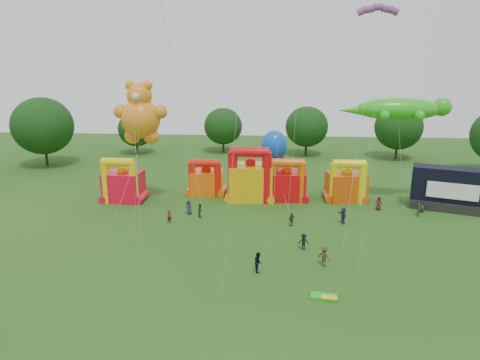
# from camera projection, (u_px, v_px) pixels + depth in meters

# --- Properties ---
(ground) EXTENTS (160.00, 160.00, 0.00)m
(ground) POSITION_uv_depth(u_px,v_px,m) (245.00, 318.00, 30.62)
(ground) COLOR #225217
(ground) RESTS_ON ground
(tree_ring) EXTENTS (125.83, 127.96, 12.07)m
(tree_ring) POSITION_uv_depth(u_px,v_px,m) (229.00, 233.00, 29.66)
(tree_ring) COLOR #352314
(tree_ring) RESTS_ON ground
(bouncy_castle_0) EXTENTS (4.97, 4.08, 6.04)m
(bouncy_castle_0) POSITION_uv_depth(u_px,v_px,m) (123.00, 184.00, 56.12)
(bouncy_castle_0) COLOR red
(bouncy_castle_0) RESTS_ON ground
(bouncy_castle_1) EXTENTS (4.89, 4.12, 5.17)m
(bouncy_castle_1) POSITION_uv_depth(u_px,v_px,m) (206.00, 180.00, 59.08)
(bouncy_castle_1) COLOR #EC600C
(bouncy_castle_1) RESTS_ON ground
(bouncy_castle_2) EXTENTS (5.92, 4.88, 7.37)m
(bouncy_castle_2) POSITION_uv_depth(u_px,v_px,m) (250.00, 179.00, 56.49)
(bouncy_castle_2) COLOR #E1A30B
(bouncy_castle_2) RESTS_ON ground
(bouncy_castle_3) EXTENTS (5.00, 4.05, 5.85)m
(bouncy_castle_3) POSITION_uv_depth(u_px,v_px,m) (286.00, 183.00, 56.65)
(bouncy_castle_3) COLOR red
(bouncy_castle_3) RESTS_ON ground
(bouncy_castle_4) EXTENTS (5.37, 4.65, 5.78)m
(bouncy_castle_4) POSITION_uv_depth(u_px,v_px,m) (346.00, 184.00, 56.32)
(bouncy_castle_4) COLOR #D3470B
(bouncy_castle_4) RESTS_ON ground
(stage_trailer) EXTENTS (8.92, 5.69, 5.33)m
(stage_trailer) POSITION_uv_depth(u_px,v_px,m) (447.00, 189.00, 52.89)
(stage_trailer) COLOR black
(stage_trailer) RESTS_ON ground
(teddy_bear_kite) EXTENTS (6.81, 8.36, 15.70)m
(teddy_bear_kite) POSITION_uv_depth(u_px,v_px,m) (136.00, 139.00, 52.88)
(teddy_bear_kite) COLOR orange
(teddy_bear_kite) RESTS_ON ground
(gecko_kite) EXTENTS (13.70, 5.12, 13.66)m
(gecko_kite) POSITION_uv_depth(u_px,v_px,m) (399.00, 123.00, 53.08)
(gecko_kite) COLOR green
(gecko_kite) RESTS_ON ground
(octopus_kite) EXTENTS (3.87, 10.74, 8.76)m
(octopus_kite) POSITION_uv_depth(u_px,v_px,m) (278.00, 168.00, 58.05)
(octopus_kite) COLOR blue
(octopus_kite) RESTS_ON ground
(parafoil_kites) EXTENTS (31.07, 13.37, 31.38)m
(parafoil_kites) POSITION_uv_depth(u_px,v_px,m) (201.00, 100.00, 43.71)
(parafoil_kites) COLOR red
(parafoil_kites) RESTS_ON ground
(diamond_kites) EXTENTS (24.51, 18.42, 37.45)m
(diamond_kites) POSITION_uv_depth(u_px,v_px,m) (263.00, 75.00, 39.91)
(diamond_kites) COLOR #DA410A
(diamond_kites) RESTS_ON ground
(folded_kite_bundle) EXTENTS (2.11, 1.29, 0.31)m
(folded_kite_bundle) POSITION_uv_depth(u_px,v_px,m) (324.00, 297.00, 33.12)
(folded_kite_bundle) COLOR green
(folded_kite_bundle) RESTS_ON ground
(spectator_0) EXTENTS (0.97, 0.76, 1.75)m
(spectator_0) POSITION_uv_depth(u_px,v_px,m) (189.00, 207.00, 51.45)
(spectator_0) COLOR #282943
(spectator_0) RESTS_ON ground
(spectator_1) EXTENTS (0.66, 0.63, 1.53)m
(spectator_1) POSITION_uv_depth(u_px,v_px,m) (169.00, 216.00, 48.67)
(spectator_1) COLOR maroon
(spectator_1) RESTS_ON ground
(spectator_2) EXTENTS (0.70, 0.87, 1.68)m
(spectator_2) POSITION_uv_depth(u_px,v_px,m) (201.00, 210.00, 50.48)
(spectator_2) COLOR #1A4326
(spectator_2) RESTS_ON ground
(spectator_3) EXTENTS (1.11, 0.68, 1.65)m
(spectator_3) POSITION_uv_depth(u_px,v_px,m) (303.00, 242.00, 41.66)
(spectator_3) COLOR black
(spectator_3) RESTS_ON ground
(spectator_4) EXTENTS (0.94, 0.85, 1.54)m
(spectator_4) POSITION_uv_depth(u_px,v_px,m) (292.00, 219.00, 47.72)
(spectator_4) COLOR #382716
(spectator_4) RESTS_ON ground
(spectator_5) EXTENTS (1.09, 1.85, 1.90)m
(spectator_5) POSITION_uv_depth(u_px,v_px,m) (343.00, 215.00, 48.48)
(spectator_5) COLOR #292D44
(spectator_5) RESTS_ON ground
(spectator_6) EXTENTS (0.94, 0.71, 1.72)m
(spectator_6) POSITION_uv_depth(u_px,v_px,m) (379.00, 203.00, 52.90)
(spectator_6) COLOR #4D1620
(spectator_6) RESTS_ON ground
(spectator_7) EXTENTS (0.61, 0.68, 1.56)m
(spectator_7) POSITION_uv_depth(u_px,v_px,m) (419.00, 210.00, 50.75)
(spectator_7) COLOR #1B4321
(spectator_7) RESTS_ON ground
(spectator_8) EXTENTS (0.81, 0.97, 1.80)m
(spectator_8) POSITION_uv_depth(u_px,v_px,m) (258.00, 262.00, 37.23)
(spectator_8) COLOR black
(spectator_8) RESTS_ON ground
(spectator_9) EXTENTS (1.40, 1.32, 1.91)m
(spectator_9) POSITION_uv_depth(u_px,v_px,m) (324.00, 256.00, 38.24)
(spectator_9) COLOR #3F3619
(spectator_9) RESTS_ON ground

